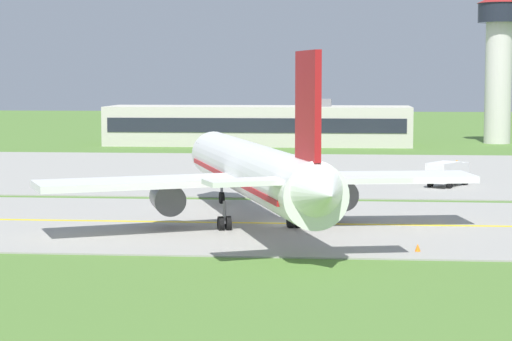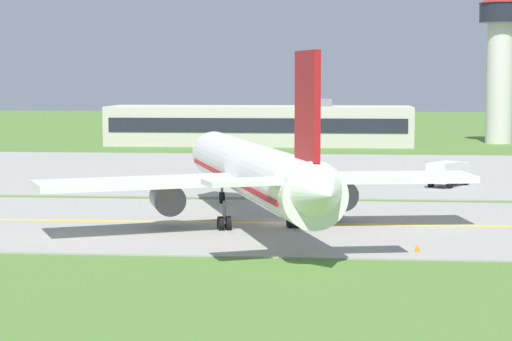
# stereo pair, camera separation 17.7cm
# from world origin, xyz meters

# --- Properties ---
(ground_plane) EXTENTS (500.00, 500.00, 0.00)m
(ground_plane) POSITION_xyz_m (0.00, 0.00, 0.00)
(ground_plane) COLOR #517A33
(taxiway_strip) EXTENTS (240.00, 28.00, 0.10)m
(taxiway_strip) POSITION_xyz_m (0.00, 0.00, 0.05)
(taxiway_strip) COLOR #9E9B93
(taxiway_strip) RESTS_ON ground
(apron_pad) EXTENTS (140.00, 52.00, 0.10)m
(apron_pad) POSITION_xyz_m (10.00, 42.00, 0.05)
(apron_pad) COLOR #9E9B93
(apron_pad) RESTS_ON ground
(taxiway_centreline) EXTENTS (220.00, 0.60, 0.01)m
(taxiway_centreline) POSITION_xyz_m (0.00, 0.00, 0.11)
(taxiway_centreline) COLOR yellow
(taxiway_centreline) RESTS_ON taxiway_strip
(airplane_lead) EXTENTS (31.78, 38.71, 12.70)m
(airplane_lead) POSITION_xyz_m (-1.61, -1.39, 4.13)
(airplane_lead) COLOR white
(airplane_lead) RESTS_ON ground
(service_truck_baggage) EXTENTS (4.85, 6.20, 2.60)m
(service_truck_baggage) POSITION_xyz_m (15.37, 27.11, 1.53)
(service_truck_baggage) COLOR silver
(service_truck_baggage) RESTS_ON ground
(terminal_building) EXTENTS (49.75, 12.53, 7.60)m
(terminal_building) POSITION_xyz_m (-9.25, 88.23, 3.22)
(terminal_building) COLOR beige
(terminal_building) RESTS_ON ground
(control_tower) EXTENTS (7.60, 7.60, 25.22)m
(control_tower) POSITION_xyz_m (30.49, 95.66, 15.28)
(control_tower) COLOR silver
(control_tower) RESTS_ON ground
(traffic_cone_near_edge) EXTENTS (0.44, 0.44, 0.60)m
(traffic_cone_near_edge) POSITION_xyz_m (9.69, -11.31, 0.30)
(traffic_cone_near_edge) COLOR orange
(traffic_cone_near_edge) RESTS_ON ground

